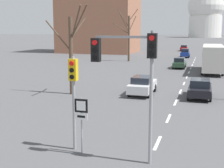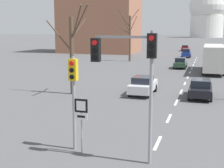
{
  "view_description": "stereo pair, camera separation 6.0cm",
  "coord_description": "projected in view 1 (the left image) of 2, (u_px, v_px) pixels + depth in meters",
  "views": [
    {
      "loc": [
        2.06,
        -6.93,
        5.39
      ],
      "look_at": [
        -1.96,
        6.35,
        3.0
      ],
      "focal_mm": 50.0,
      "sensor_mm": 36.0,
      "label": 1
    },
    {
      "loc": [
        2.12,
        -6.91,
        5.39
      ],
      "look_at": [
        -1.96,
        6.35,
        3.0
      ],
      "focal_mm": 50.0,
      "sensor_mm": 36.0,
      "label": 2
    }
  ],
  "objects": [
    {
      "name": "bare_tree_left_near",
      "position": [
        128.0,
        35.0,
        54.73
      ],
      "size": [
        4.29,
        2.95,
        9.12
      ],
      "color": "brown",
      "rests_on": "ground_plane"
    },
    {
      "name": "lane_stripe_9",
      "position": [
        192.0,
        65.0,
        49.09
      ],
      "size": [
        0.16,
        2.0,
        0.01
      ],
      "primitive_type": "cube",
      "color": "silver",
      "rests_on": "ground_plane"
    },
    {
      "name": "lane_stripe_7",
      "position": [
        189.0,
        72.0,
        40.61
      ],
      "size": [
        0.16,
        2.0,
        0.01
      ],
      "primitive_type": "cube",
      "color": "silver",
      "rests_on": "ground_plane"
    },
    {
      "name": "sedan_mid_centre",
      "position": [
        185.0,
        53.0,
        62.87
      ],
      "size": [
        1.77,
        3.9,
        1.77
      ],
      "color": "navy",
      "rests_on": "ground_plane"
    },
    {
      "name": "lane_stripe_11",
      "position": [
        194.0,
        60.0,
        57.58
      ],
      "size": [
        0.16,
        2.0,
        0.01
      ],
      "primitive_type": "cube",
      "color": "silver",
      "rests_on": "ground_plane"
    },
    {
      "name": "lane_stripe_4",
      "position": [
        180.0,
        91.0,
        27.87
      ],
      "size": [
        0.16,
        2.0,
        0.01
      ],
      "primitive_type": "cube",
      "color": "silver",
      "rests_on": "ground_plane"
    },
    {
      "name": "lane_stripe_5",
      "position": [
        184.0,
        83.0,
        32.12
      ],
      "size": [
        0.16,
        2.0,
        0.01
      ],
      "primitive_type": "cube",
      "color": "silver",
      "rests_on": "ground_plane"
    },
    {
      "name": "lane_stripe_2",
      "position": [
        169.0,
        118.0,
        19.38
      ],
      "size": [
        0.16,
        2.0,
        0.01
      ],
      "primitive_type": "cube",
      "color": "silver",
      "rests_on": "ground_plane"
    },
    {
      "name": "lane_stripe_6",
      "position": [
        187.0,
        77.0,
        36.36
      ],
      "size": [
        0.16,
        2.0,
        0.01
      ],
      "primitive_type": "cube",
      "color": "silver",
      "rests_on": "ground_plane"
    },
    {
      "name": "route_sign_post",
      "position": [
        81.0,
        116.0,
        13.6
      ],
      "size": [
        0.6,
        0.08,
        2.52
      ],
      "color": "gray",
      "rests_on": "ground_plane"
    },
    {
      "name": "lane_stripe_8",
      "position": [
        191.0,
        68.0,
        44.85
      ],
      "size": [
        0.16,
        2.0,
        0.01
      ],
      "primitive_type": "cube",
      "color": "silver",
      "rests_on": "ground_plane"
    },
    {
      "name": "capitol_dome",
      "position": [
        206.0,
        13.0,
        242.54
      ],
      "size": [
        27.75,
        27.75,
        39.2
      ],
      "color": "silver",
      "rests_on": "ground_plane"
    },
    {
      "name": "sedan_far_left",
      "position": [
        180.0,
        63.0,
        45.03
      ],
      "size": [
        1.72,
        4.39,
        1.55
      ],
      "color": "#2D4C33",
      "rests_on": "ground_plane"
    },
    {
      "name": "sedan_far_right",
      "position": [
        142.0,
        85.0,
        26.6
      ],
      "size": [
        1.86,
        4.52,
        1.56
      ],
      "color": "silver",
      "rests_on": "ground_plane"
    },
    {
      "name": "sedan_near_left",
      "position": [
        184.0,
        48.0,
        82.87
      ],
      "size": [
        1.9,
        3.89,
        1.56
      ],
      "color": "maroon",
      "rests_on": "ground_plane"
    },
    {
      "name": "lane_stripe_1",
      "position": [
        158.0,
        143.0,
        15.14
      ],
      "size": [
        0.16,
        2.0,
        0.01
      ],
      "primitive_type": "cube",
      "color": "silver",
      "rests_on": "ground_plane"
    },
    {
      "name": "city_bus",
      "position": [
        213.0,
        56.0,
        40.6
      ],
      "size": [
        2.66,
        10.8,
        3.48
      ],
      "color": "beige",
      "rests_on": "ground_plane"
    },
    {
      "name": "lane_stripe_10",
      "position": [
        193.0,
        62.0,
        53.34
      ],
      "size": [
        0.16,
        2.0,
        0.01
      ],
      "primitive_type": "cube",
      "color": "silver",
      "rests_on": "ground_plane"
    },
    {
      "name": "sedan_near_right",
      "position": [
        200.0,
        88.0,
        25.18
      ],
      "size": [
        1.85,
        4.18,
        1.53
      ],
      "color": "black",
      "rests_on": "ground_plane"
    },
    {
      "name": "traffic_signal_centre_tall",
      "position": [
        132.0,
        63.0,
        12.33
      ],
      "size": [
        2.66,
        0.34,
        5.39
      ],
      "color": "gray",
      "rests_on": "ground_plane"
    },
    {
      "name": "apartment_block_left",
      "position": [
        99.0,
        11.0,
        76.71
      ],
      "size": [
        18.0,
        14.0,
        20.16
      ],
      "primitive_type": "cube",
      "color": "#9E664C",
      "rests_on": "ground_plane"
    },
    {
      "name": "traffic_signal_near_left",
      "position": [
        73.0,
        85.0,
        13.85
      ],
      "size": [
        0.36,
        0.34,
        4.26
      ],
      "color": "gray",
      "rests_on": "ground_plane"
    },
    {
      "name": "lane_stripe_3",
      "position": [
        176.0,
        102.0,
        23.63
      ],
      "size": [
        0.16,
        2.0,
        0.01
      ],
      "primitive_type": "cube",
      "color": "silver",
      "rests_on": "ground_plane"
    },
    {
      "name": "lane_stripe_12",
      "position": [
        195.0,
        58.0,
        61.83
      ],
      "size": [
        0.16,
        2.0,
        0.01
      ],
      "primitive_type": "cube",
      "color": "silver",
      "rests_on": "ground_plane"
    },
    {
      "name": "bare_tree_left_far",
      "position": [
        71.0,
        51.0,
        26.19
      ],
      "size": [
        4.07,
        3.35,
        7.47
      ],
      "color": "brown",
      "rests_on": "ground_plane"
    }
  ]
}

